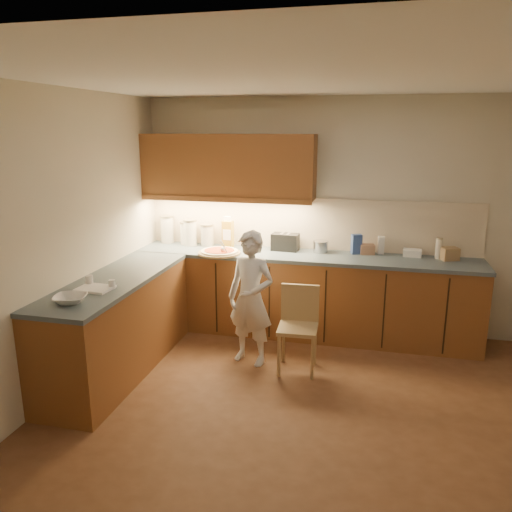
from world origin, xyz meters
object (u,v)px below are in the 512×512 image
Objects in this scene: pizza_on_board at (219,252)px; oil_jug at (228,233)px; toaster at (285,242)px; wooden_chair at (299,322)px; child at (251,298)px.

pizza_on_board is 1.29× the size of oil_jug.
wooden_chair is at bearing -68.25° from toaster.
pizza_on_board is 0.37m from oil_jug.
wooden_chair is at bearing 13.46° from child.
oil_jug reaches higher than toaster.
pizza_on_board is at bearing -149.76° from toaster.
wooden_chair is 2.25× the size of oil_jug.
pizza_on_board is 1.28m from wooden_chair.
toaster reaches higher than pizza_on_board.
oil_jug is at bearing 131.93° from wooden_chair.
pizza_on_board is 0.87m from child.
oil_jug is at bearing 134.27° from child.
pizza_on_board is 1.51× the size of toaster.
child is at bearing -51.01° from pizza_on_board.
oil_jug is (-0.99, 1.00, 0.61)m from wooden_chair.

